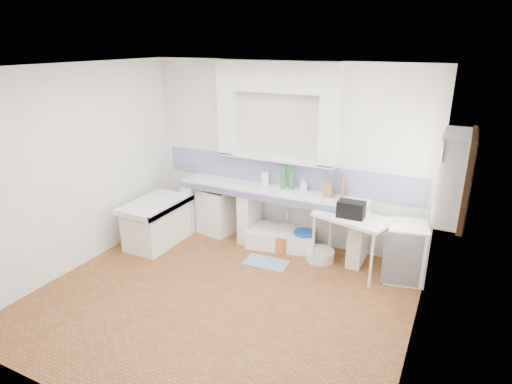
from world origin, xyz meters
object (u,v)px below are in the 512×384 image
at_px(stove, 218,210).
at_px(sink, 282,238).
at_px(side_table, 349,244).
at_px(fridge, 405,252).

distance_m(stove, sink, 1.20).
height_order(stove, side_table, stove).
bearing_deg(sink, side_table, -25.99).
bearing_deg(fridge, sink, 162.92).
relative_size(stove, sink, 0.73).
height_order(stove, fridge, fridge).
height_order(sink, fridge, fridge).
bearing_deg(stove, sink, 7.94).
xyz_separation_m(stove, sink, (1.18, -0.02, -0.26)).
height_order(sink, side_table, side_table).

